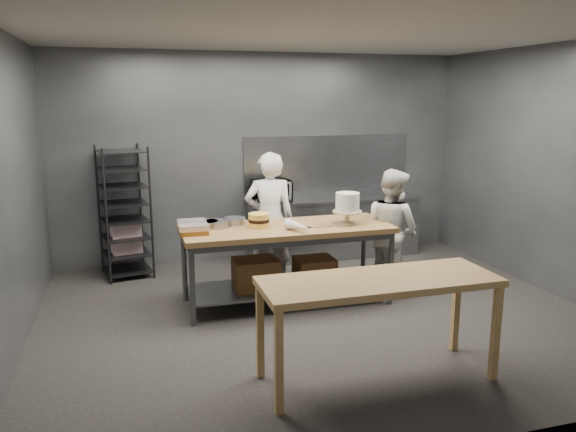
% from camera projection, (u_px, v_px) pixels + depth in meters
% --- Properties ---
extents(ground, '(6.00, 6.00, 0.00)m').
position_uv_depth(ground, '(318.00, 316.00, 6.21)').
color(ground, black).
rests_on(ground, ground).
extents(back_wall, '(6.00, 0.04, 3.00)m').
position_uv_depth(back_wall, '(263.00, 157.00, 8.24)').
color(back_wall, '#4C4F54').
rests_on(back_wall, ground).
extents(work_table, '(2.40, 0.90, 0.92)m').
position_uv_depth(work_table, '(285.00, 256.00, 6.49)').
color(work_table, brown).
rests_on(work_table, ground).
extents(near_counter, '(2.00, 0.70, 0.90)m').
position_uv_depth(near_counter, '(379.00, 288.00, 4.67)').
color(near_counter, brown).
rests_on(near_counter, ground).
extents(back_counter, '(2.60, 0.60, 0.90)m').
position_uv_depth(back_counter, '(334.00, 227.00, 8.43)').
color(back_counter, slate).
rests_on(back_counter, ground).
extents(splashback_panel, '(2.60, 0.02, 0.90)m').
position_uv_depth(splashback_panel, '(327.00, 165.00, 8.53)').
color(splashback_panel, slate).
rests_on(splashback_panel, back_counter).
extents(speed_rack, '(0.71, 0.75, 1.75)m').
position_uv_depth(speed_rack, '(125.00, 213.00, 7.45)').
color(speed_rack, black).
rests_on(speed_rack, ground).
extents(chef_behind, '(0.68, 0.50, 1.71)m').
position_uv_depth(chef_behind, '(270.00, 220.00, 7.08)').
color(chef_behind, white).
rests_on(chef_behind, ground).
extents(chef_right, '(0.81, 0.90, 1.53)m').
position_uv_depth(chef_right, '(392.00, 231.00, 6.88)').
color(chef_right, silver).
rests_on(chef_right, ground).
extents(microwave, '(0.54, 0.37, 0.30)m').
position_uv_depth(microwave, '(271.00, 191.00, 8.05)').
color(microwave, black).
rests_on(microwave, back_counter).
extents(frosted_cake_stand, '(0.34, 0.34, 0.37)m').
position_uv_depth(frosted_cake_stand, '(347.00, 204.00, 6.48)').
color(frosted_cake_stand, '#BEB498').
rests_on(frosted_cake_stand, work_table).
extents(layer_cake, '(0.24, 0.24, 0.16)m').
position_uv_depth(layer_cake, '(259.00, 220.00, 6.36)').
color(layer_cake, '#ECC94B').
rests_on(layer_cake, work_table).
extents(cake_pans, '(0.61, 0.37, 0.07)m').
position_uv_depth(cake_pans, '(218.00, 223.00, 6.41)').
color(cake_pans, gray).
rests_on(cake_pans, work_table).
extents(piping_bag, '(0.27, 0.40, 0.12)m').
position_uv_depth(piping_bag, '(299.00, 227.00, 6.14)').
color(piping_bag, silver).
rests_on(piping_bag, work_table).
extents(offset_spatula, '(0.36, 0.02, 0.02)m').
position_uv_depth(offset_spatula, '(314.00, 227.00, 6.36)').
color(offset_spatula, slate).
rests_on(offset_spatula, work_table).
extents(pastry_clamshells, '(0.32, 0.44, 0.11)m').
position_uv_depth(pastry_clamshells, '(193.00, 227.00, 6.14)').
color(pastry_clamshells, brown).
rests_on(pastry_clamshells, work_table).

